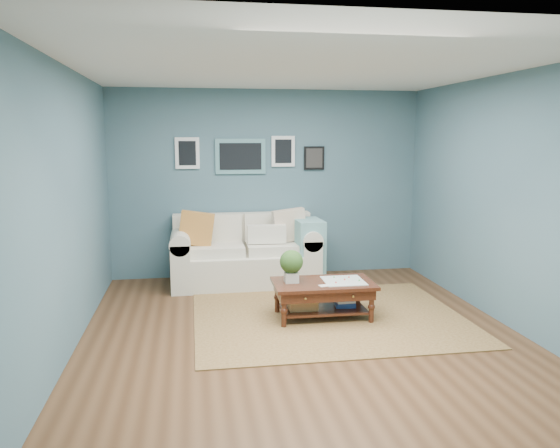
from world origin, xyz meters
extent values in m
plane|color=brown|center=(0.00, 0.00, 0.00)|extent=(5.00, 5.00, 0.00)
plane|color=white|center=(0.00, 0.00, 2.70)|extent=(5.00, 5.00, 0.00)
cube|color=#3F5E6A|center=(0.00, 2.50, 1.35)|extent=(4.50, 0.02, 2.70)
cube|color=#3F5E6A|center=(0.00, -2.50, 1.35)|extent=(4.50, 0.02, 2.70)
cube|color=#3F5E6A|center=(-2.25, 0.00, 1.35)|extent=(0.02, 5.00, 2.70)
cube|color=#3F5E6A|center=(2.25, 0.00, 1.35)|extent=(0.02, 5.00, 2.70)
cube|color=teal|center=(-0.39, 2.48, 1.75)|extent=(0.72, 0.03, 0.50)
cube|color=black|center=(-0.39, 2.46, 1.75)|extent=(0.60, 0.01, 0.38)
cube|color=white|center=(-1.14, 2.48, 1.80)|extent=(0.34, 0.03, 0.44)
cube|color=white|center=(0.23, 2.48, 1.82)|extent=(0.34, 0.03, 0.44)
cube|color=black|center=(0.69, 2.48, 1.72)|extent=(0.30, 0.03, 0.34)
cube|color=brown|center=(0.41, 0.39, 0.01)|extent=(3.02, 2.41, 0.01)
cube|color=beige|center=(-0.39, 1.99, 0.22)|extent=(1.49, 0.92, 0.44)
cube|color=beige|center=(-0.39, 2.35, 0.69)|extent=(1.96, 0.23, 0.50)
cube|color=beige|center=(-1.26, 1.99, 0.33)|extent=(0.25, 0.92, 0.65)
cube|color=beige|center=(0.48, 1.99, 0.33)|extent=(0.25, 0.92, 0.65)
cylinder|color=beige|center=(-1.26, 1.99, 0.65)|extent=(0.27, 0.92, 0.27)
cylinder|color=beige|center=(0.48, 1.99, 0.65)|extent=(0.27, 0.92, 0.27)
cube|color=beige|center=(-0.79, 1.93, 0.51)|extent=(0.76, 0.59, 0.14)
cube|color=beige|center=(0.01, 1.93, 0.51)|extent=(0.76, 0.59, 0.14)
cube|color=beige|center=(-0.79, 2.22, 0.77)|extent=(0.76, 0.13, 0.38)
cube|color=beige|center=(0.01, 2.22, 0.77)|extent=(0.76, 0.13, 0.38)
cube|color=orange|center=(-1.04, 1.94, 0.81)|extent=(0.51, 0.18, 0.50)
cube|color=beige|center=(0.24, 2.01, 0.81)|extent=(0.50, 0.19, 0.49)
cube|color=beige|center=(-0.10, 1.88, 0.71)|extent=(0.53, 0.13, 0.25)
cube|color=#77ABA9|center=(0.48, 1.86, 0.48)|extent=(0.36, 0.58, 0.84)
cube|color=black|center=(0.34, 0.40, 0.40)|extent=(1.13, 0.67, 0.04)
cube|color=black|center=(0.34, 0.40, 0.33)|extent=(1.06, 0.59, 0.11)
cube|color=black|center=(0.34, 0.40, 0.11)|extent=(0.96, 0.50, 0.02)
sphere|color=gold|center=(0.07, 0.10, 0.33)|extent=(0.03, 0.03, 0.03)
sphere|color=gold|center=(0.60, 0.10, 0.33)|extent=(0.03, 0.03, 0.03)
cylinder|color=black|center=(-0.15, 0.16, 0.19)|extent=(0.06, 0.06, 0.38)
cylinder|color=black|center=(0.82, 0.14, 0.19)|extent=(0.06, 0.06, 0.38)
cylinder|color=black|center=(-0.14, 0.66, 0.19)|extent=(0.06, 0.06, 0.38)
cylinder|color=black|center=(0.83, 0.65, 0.19)|extent=(0.06, 0.06, 0.38)
cube|color=beige|center=(-0.02, 0.45, 0.48)|extent=(0.15, 0.15, 0.11)
sphere|color=#2B4E1D|center=(-0.02, 0.45, 0.65)|extent=(0.26, 0.26, 0.26)
cube|color=silver|center=(0.57, 0.40, 0.42)|extent=(0.45, 0.45, 0.01)
cube|color=#A57A45|center=(0.10, 0.41, 0.21)|extent=(0.32, 0.23, 0.19)
cube|color=navy|center=(0.60, 0.42, 0.17)|extent=(0.23, 0.17, 0.10)
camera|label=1|loc=(-1.10, -5.37, 2.03)|focal=35.00mm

